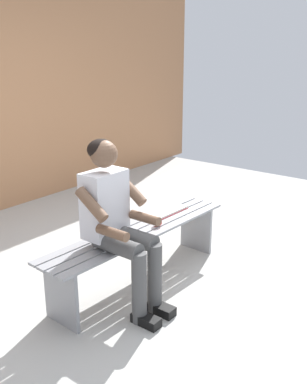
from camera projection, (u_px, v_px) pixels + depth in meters
bench_near at (139, 241)px, 3.69m from camera, size 1.91×0.47×0.48m
person_seated at (117, 218)px, 3.25m from camera, size 0.50×0.69×1.28m
apple at (158, 222)px, 3.70m from camera, size 0.07×0.07×0.07m
book_open at (168, 211)px, 4.03m from camera, size 0.42×0.18×0.02m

